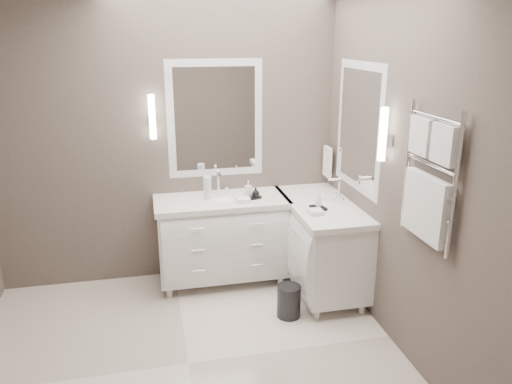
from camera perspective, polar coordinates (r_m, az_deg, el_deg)
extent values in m
cube|color=silver|center=(3.91, -7.71, -18.91)|extent=(3.20, 3.00, 0.01)
cube|color=#524842|center=(4.75, -10.05, 5.67)|extent=(3.20, 0.01, 2.70)
cube|color=#524842|center=(1.91, -5.18, -12.70)|extent=(3.20, 0.01, 2.70)
cube|color=#524842|center=(3.75, 16.60, 2.00)|extent=(0.01, 3.00, 2.70)
cube|color=white|center=(4.79, -3.90, -5.29)|extent=(1.20, 0.55, 0.70)
cube|color=silver|center=(4.66, -4.00, -1.04)|extent=(1.24, 0.59, 0.05)
ellipsoid|color=white|center=(4.66, -3.99, -1.21)|extent=(0.36, 0.28, 0.12)
cylinder|color=white|center=(4.77, -4.32, 1.10)|extent=(0.02, 0.02, 0.22)
cube|color=white|center=(4.70, 7.37, -5.86)|extent=(0.55, 1.20, 0.70)
cube|color=silver|center=(4.57, 7.55, -1.54)|extent=(0.59, 1.24, 0.05)
ellipsoid|color=white|center=(4.57, 7.55, -1.71)|extent=(0.36, 0.28, 0.12)
cylinder|color=white|center=(4.58, 9.50, 0.21)|extent=(0.02, 0.02, 0.22)
cube|color=white|center=(4.74, -4.67, 8.31)|extent=(0.90, 0.02, 1.10)
cube|color=white|center=(4.74, -4.67, 8.31)|extent=(0.77, 0.02, 0.96)
cube|color=white|center=(4.39, 11.63, 7.28)|extent=(0.02, 0.90, 1.10)
cube|color=white|center=(4.39, 11.63, 7.28)|extent=(0.02, 0.90, 0.96)
cube|color=white|center=(4.63, -11.75, 7.79)|extent=(0.05, 0.05, 0.10)
cylinder|color=white|center=(4.62, -11.79, 8.40)|extent=(0.06, 0.06, 0.40)
cube|color=white|center=(3.85, 14.25, 5.67)|extent=(0.05, 0.05, 0.10)
cylinder|color=white|center=(3.84, 14.30, 6.40)|extent=(0.06, 0.06, 0.40)
cylinder|color=white|center=(4.94, 8.34, 5.03)|extent=(0.02, 0.22, 0.02)
cube|color=white|center=(4.97, 8.16, 3.45)|extent=(0.03, 0.17, 0.30)
cylinder|color=white|center=(3.15, 21.80, 0.42)|extent=(0.03, 0.03, 0.90)
cylinder|color=white|center=(3.59, 16.98, 2.96)|extent=(0.03, 0.03, 0.90)
cube|color=white|center=(3.20, 20.77, 5.10)|extent=(0.06, 0.22, 0.24)
cube|color=white|center=(3.42, 18.43, 6.07)|extent=(0.06, 0.22, 0.24)
cube|color=white|center=(3.42, 18.81, -1.61)|extent=(0.06, 0.46, 0.42)
cylinder|color=black|center=(4.35, 3.77, -12.33)|extent=(0.24, 0.24, 0.28)
cube|color=black|center=(4.64, -0.47, -0.58)|extent=(0.18, 0.15, 0.02)
cube|color=black|center=(4.39, 7.13, -1.81)|extent=(0.13, 0.16, 0.02)
cylinder|color=silver|center=(4.61, -5.57, 0.45)|extent=(0.09, 0.09, 0.21)
imported|color=white|center=(4.63, -0.89, 0.41)|extent=(0.08, 0.08, 0.14)
imported|color=black|center=(4.61, -0.03, -0.01)|extent=(0.08, 0.08, 0.09)
imported|color=white|center=(4.37, 7.17, -0.80)|extent=(0.06, 0.06, 0.14)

